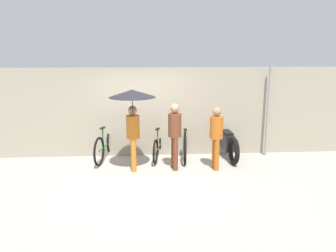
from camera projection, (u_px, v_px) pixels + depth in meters
name	position (u px, v px, depth m)	size (l,w,h in m)	color
ground_plane	(146.00, 177.00, 7.62)	(30.00, 30.00, 0.00)	#9E998E
back_wall	(145.00, 112.00, 9.03)	(11.33, 0.12, 2.44)	gray
parked_bicycle_0	(106.00, 145.00, 8.83)	(0.52, 1.80, 1.08)	black
parked_bicycle_1	(132.00, 145.00, 8.87)	(0.44, 1.74, 1.08)	black
parked_bicycle_2	(159.00, 145.00, 8.96)	(0.51, 1.71, 1.01)	black
parked_bicycle_3	(185.00, 144.00, 8.95)	(0.44, 1.77, 1.09)	black
pedestrian_leading	(132.00, 106.00, 7.63)	(1.09, 1.09, 2.01)	#C66B1E
pedestrian_center	(175.00, 132.00, 7.95)	(0.32, 0.32, 1.64)	brown
pedestrian_trailing	(216.00, 134.00, 7.96)	(0.32, 0.32, 1.56)	#B25619
motorcycle	(227.00, 142.00, 9.06)	(0.58, 2.05, 0.92)	black
awning_pole	(268.00, 111.00, 8.97)	(0.07, 0.07, 2.52)	gray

